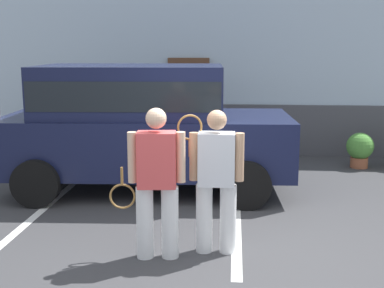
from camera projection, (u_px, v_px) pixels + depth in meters
ground_plane at (215, 254)px, 5.82m from camera, size 40.00×40.00×0.00m
parking_stripe_0 at (46, 207)px, 7.50m from camera, size 0.12×4.40×0.01m
parking_stripe_1 at (236, 212)px, 7.26m from camera, size 0.12×4.40×0.01m
house_frontage at (226, 77)px, 11.07m from camera, size 10.28×0.40×3.55m
parked_suv at (141, 121)px, 8.21m from camera, size 4.70×2.36×2.05m
tennis_player_man at (156, 182)px, 5.56m from camera, size 0.89×0.30×1.70m
tennis_player_woman at (216, 179)px, 5.72m from camera, size 0.76×0.26×1.66m
potted_plant_by_porch at (360, 148)px, 9.88m from camera, size 0.52×0.52×0.69m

